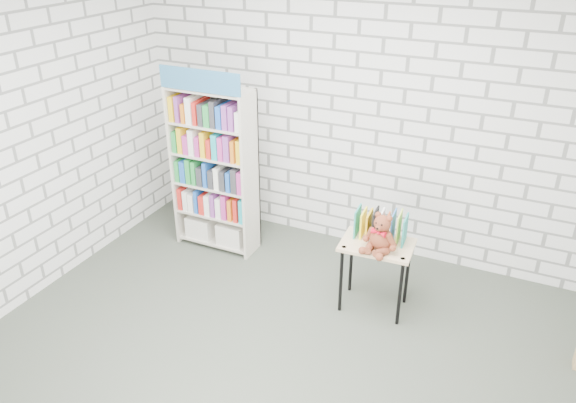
% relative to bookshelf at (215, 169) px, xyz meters
% --- Properties ---
extents(ground, '(4.50, 4.50, 0.00)m').
position_rel_bookshelf_xyz_m(ground, '(1.20, -1.36, -0.86)').
color(ground, '#40473C').
rests_on(ground, ground).
extents(room_shell, '(4.52, 4.02, 2.81)m').
position_rel_bookshelf_xyz_m(room_shell, '(1.20, -1.36, 0.93)').
color(room_shell, silver).
rests_on(room_shell, ground).
extents(bookshelf, '(0.83, 0.32, 1.87)m').
position_rel_bookshelf_xyz_m(bookshelf, '(0.00, 0.00, 0.00)').
color(bookshelf, beige).
rests_on(bookshelf, ground).
extents(display_table, '(0.62, 0.45, 0.64)m').
position_rel_bookshelf_xyz_m(display_table, '(1.78, -0.35, -0.30)').
color(display_table, tan).
rests_on(display_table, ground).
extents(table_books, '(0.43, 0.21, 0.25)m').
position_rel_bookshelf_xyz_m(table_books, '(1.78, -0.26, -0.09)').
color(table_books, teal).
rests_on(table_books, display_table).
extents(teddy_bear, '(0.30, 0.29, 0.32)m').
position_rel_bookshelf_xyz_m(teddy_bear, '(1.83, -0.44, -0.08)').
color(teddy_bear, brown).
rests_on(teddy_bear, display_table).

